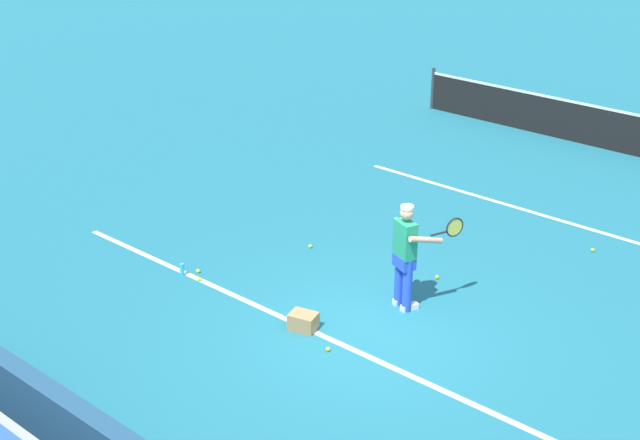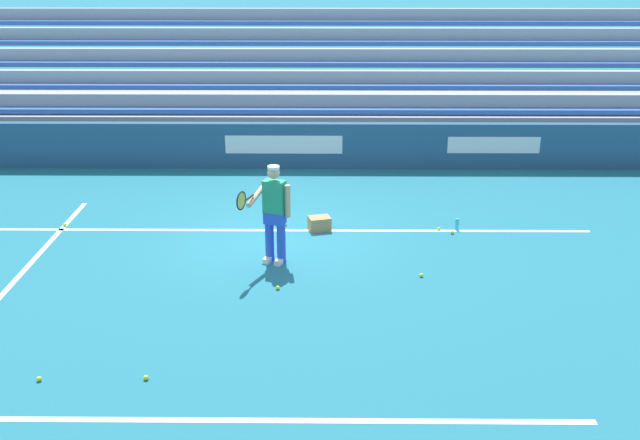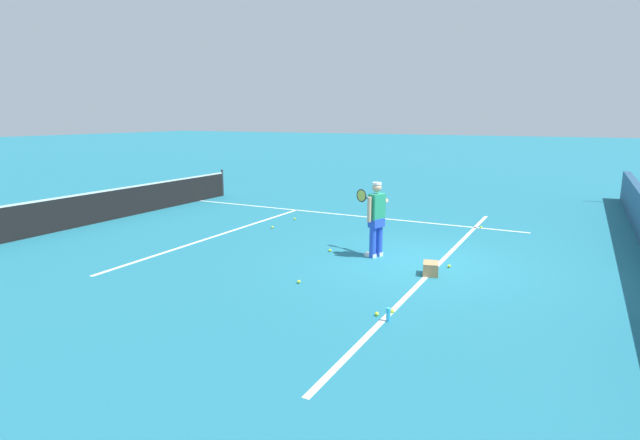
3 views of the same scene
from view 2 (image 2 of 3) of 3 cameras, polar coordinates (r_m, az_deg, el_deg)
The scene contains 16 objects.
ground_plane at distance 13.85m, azimuth -3.56°, elevation -1.55°, with size 160.00×160.00×0.00m, color #1E6B7F.
court_baseline_white at distance 14.31m, azimuth -3.43°, elevation -0.78°, with size 12.00×0.10×0.01m, color white.
court_service_line_white at distance 9.03m, azimuth -5.97°, elevation -14.94°, with size 8.22×0.10×0.01m, color white.
back_wall_sponsor_board at distance 18.09m, azimuth -2.58°, elevation 5.70°, with size 24.04×0.25×1.10m.
bleacher_stand at distance 20.58m, azimuth -2.24°, elevation 8.26°, with size 22.84×4.00×3.85m.
tennis_player at distance 12.63m, azimuth -3.55°, elevation 0.53°, with size 0.83×0.92×1.71m.
ball_box_cardboard at distance 14.27m, azimuth -0.04°, elevation -0.26°, with size 0.40×0.30×0.26m, color #A87F51.
tennis_ball_by_box at distance 15.29m, azimuth -18.88°, elevation -0.36°, with size 0.07×0.07×0.07m, color #CCE533.
tennis_ball_far_right at distance 14.33m, azimuth 10.04°, elevation -0.93°, with size 0.07×0.07×0.07m, color #CCE533.
tennis_ball_on_baseline at distance 12.47m, azimuth 7.73°, elevation -4.19°, with size 0.07×0.07×0.07m, color #CCE533.
tennis_ball_stray_back at distance 14.53m, azimuth -2.66°, elevation -0.30°, with size 0.07×0.07×0.07m, color #CCE533.
tennis_ball_far_left at distance 14.46m, azimuth 9.05°, elevation -0.66°, with size 0.07×0.07×0.07m, color #CCE533.
tennis_ball_near_player at distance 10.28m, azimuth -20.62°, elevation -11.27°, with size 0.07×0.07×0.07m, color #CCE533.
tennis_ball_toward_net at distance 9.92m, azimuth -13.12°, elevation -11.62°, with size 0.07×0.07×0.07m, color #CCE533.
tennis_ball_midcourt at distance 11.95m, azimuth -3.23°, elevation -5.17°, with size 0.07×0.07×0.07m, color #CCE533.
water_bottle at distance 14.54m, azimuth 10.40°, elevation -0.30°, with size 0.07×0.07×0.22m, color #33B2E5.
Camera 2 is at (-0.97, 12.78, 5.26)m, focal length 42.00 mm.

